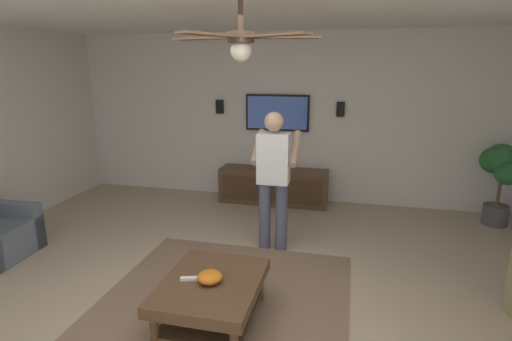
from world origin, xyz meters
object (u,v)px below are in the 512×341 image
at_px(potted_plant_tall, 500,167).
at_px(bowl, 210,277).
at_px(wall_speaker_right, 220,107).
at_px(coffee_table, 212,291).
at_px(person_standing, 274,173).
at_px(vase_round, 283,163).
at_px(remote_white, 189,279).
at_px(tv, 277,113).
at_px(wall_speaker_left, 341,109).
at_px(ceiling_fan, 242,41).
at_px(media_console, 273,186).

distance_m(potted_plant_tall, bowl, 4.29).
bearing_deg(wall_speaker_right, coffee_table, -162.99).
xyz_separation_m(coffee_table, potted_plant_tall, (2.98, -3.03, 0.51)).
bearing_deg(person_standing, vase_round, 5.56).
bearing_deg(remote_white, potted_plant_tall, 26.01).
relative_size(coffee_table, remote_white, 6.67).
height_order(tv, remote_white, tv).
xyz_separation_m(tv, wall_speaker_left, (0.01, -0.97, 0.08)).
xyz_separation_m(potted_plant_tall, wall_speaker_left, (0.42, 2.14, 0.68)).
bearing_deg(remote_white, ceiling_fan, 15.27).
bearing_deg(vase_round, ceiling_fan, -176.75).
xyz_separation_m(bowl, vase_round, (3.20, -0.05, 0.21)).
distance_m(potted_plant_tall, wall_speaker_right, 4.15).
bearing_deg(remote_white, wall_speaker_right, 86.86).
height_order(remote_white, vase_round, vase_round).
distance_m(potted_plant_tall, remote_white, 4.42).
bearing_deg(ceiling_fan, remote_white, 122.46).
bearing_deg(coffee_table, person_standing, -8.23).
relative_size(vase_round, wall_speaker_left, 1.00).
relative_size(coffee_table, wall_speaker_left, 4.55).
distance_m(coffee_table, wall_speaker_right, 3.75).
bearing_deg(bowl, media_console, 1.54).
height_order(media_console, vase_round, vase_round).
distance_m(media_console, remote_white, 3.19).
distance_m(coffee_table, ceiling_fan, 2.04).
bearing_deg(coffee_table, bowl, -179.70).
xyz_separation_m(remote_white, vase_round, (3.21, -0.23, 0.25)).
distance_m(tv, wall_speaker_left, 0.98).
distance_m(coffee_table, wall_speaker_left, 3.71).
relative_size(media_console, ceiling_fan, 1.44).
xyz_separation_m(vase_round, wall_speaker_left, (0.22, -0.83, 0.83)).
bearing_deg(wall_speaker_left, tv, 90.77).
xyz_separation_m(wall_speaker_right, ceiling_fan, (-3.18, -1.26, 0.83)).
bearing_deg(remote_white, wall_speaker_left, 55.53).
height_order(person_standing, vase_round, person_standing).
height_order(tv, person_standing, tv).
xyz_separation_m(wall_speaker_left, ceiling_fan, (-3.18, 0.67, 0.83)).
xyz_separation_m(tv, person_standing, (-1.84, -0.31, -0.48)).
bearing_deg(tv, wall_speaker_left, 90.77).
bearing_deg(coffee_table, ceiling_fan, -45.46).
distance_m(tv, bowl, 3.55).
distance_m(bowl, ceiling_fan, 1.90).
height_order(coffee_table, potted_plant_tall, potted_plant_tall).
bearing_deg(remote_white, bowl, -15.12).
bearing_deg(potted_plant_tall, wall_speaker_right, 84.12).
bearing_deg(coffee_table, remote_white, 101.76).
bearing_deg(remote_white, vase_round, 68.65).
xyz_separation_m(vase_round, ceiling_fan, (-2.96, -0.17, 1.66)).
relative_size(media_console, wall_speaker_right, 7.73).
xyz_separation_m(coffee_table, remote_white, (-0.04, 0.18, 0.12)).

